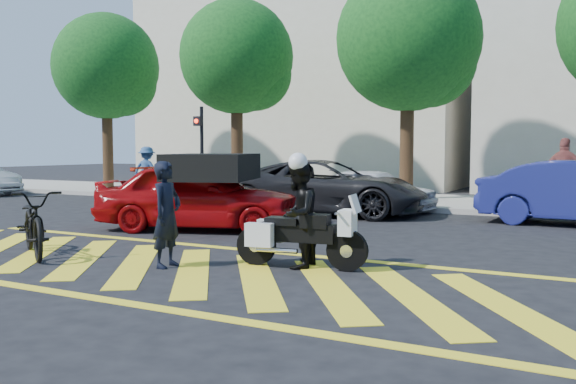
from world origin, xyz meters
The scene contains 18 objects.
ground centered at (0.00, 0.00, 0.00)m, with size 90.00×90.00×0.00m, color black.
sidewalk centered at (0.00, 12.00, 0.07)m, with size 60.00×5.00×0.15m, color #9E998E.
crosswalk centered at (-0.04, 0.00, 0.00)m, with size 12.33×4.00×0.01m.
building_left centered at (-8.00, 21.00, 5.00)m, with size 16.00×8.00×10.00m, color beige.
tree_far_left centered at (-12.87, 12.06, 5.05)m, with size 4.40×4.40×7.41m.
tree_left centered at (-6.37, 12.06, 4.99)m, with size 4.20×4.20×7.26m.
tree_center centered at (0.13, 12.06, 5.10)m, with size 4.60×4.60×7.56m.
signal_pole centered at (-6.50, 9.74, 1.92)m, with size 0.28×0.43×3.20m.
officer_bike centered at (-0.01, 0.04, 0.80)m, with size 0.59×0.38×1.61m, color black.
bicycle centered at (-2.59, -0.26, 0.56)m, with size 0.74×2.12×1.11m, color black.
police_motorcycle centered at (1.78, 0.92, 0.49)m, with size 2.05×0.75×0.90m.
officer_moto centered at (1.76, 0.92, 0.80)m, with size 0.78×0.61×1.60m, color black.
red_convertible centered at (-2.10, 3.66, 0.75)m, with size 1.78×4.43×1.51m, color #990709.
parked_left centered at (-6.20, 8.71, 0.60)m, with size 1.68×4.13×1.20m, color maroon.
parked_mid_left centered at (-0.90, 7.80, 0.74)m, with size 2.45×5.32×1.48m, color black.
parked_mid_right centered at (-0.10, 9.20, 0.62)m, with size 1.46×3.62×1.23m, color silver.
pedestrian_left centered at (-9.15, 10.03, 1.00)m, with size 1.10×0.63×1.70m, color #2E5180.
pedestrian_right centered at (4.70, 11.62, 1.12)m, with size 1.14×0.47×1.94m, color brown.
Camera 1 is at (5.92, -7.15, 1.81)m, focal length 38.00 mm.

